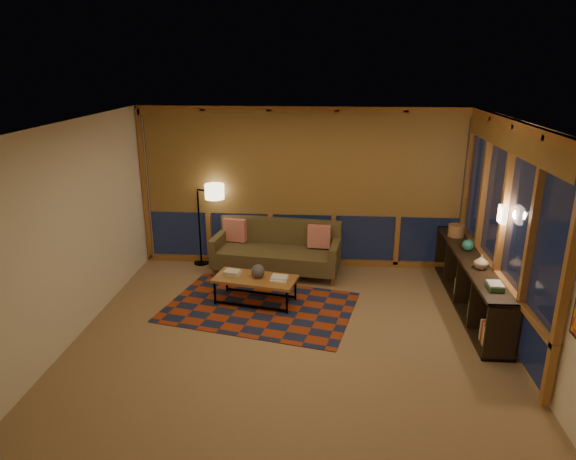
# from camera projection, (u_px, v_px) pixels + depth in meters

# --- Properties ---
(floor) EXTENTS (5.50, 5.00, 0.01)m
(floor) POSITION_uv_depth(u_px,v_px,m) (292.00, 334.00, 6.69)
(floor) COLOR #9F8463
(floor) RESTS_ON ground
(ceiling) EXTENTS (5.50, 5.00, 0.01)m
(ceiling) POSITION_uv_depth(u_px,v_px,m) (292.00, 124.00, 5.84)
(ceiling) COLOR beige
(ceiling) RESTS_ON walls
(walls) EXTENTS (5.51, 5.01, 2.70)m
(walls) POSITION_uv_depth(u_px,v_px,m) (292.00, 236.00, 6.27)
(walls) COLOR #EEE5CA
(walls) RESTS_ON floor
(window_wall_back) EXTENTS (5.30, 0.16, 2.60)m
(window_wall_back) POSITION_uv_depth(u_px,v_px,m) (302.00, 189.00, 8.57)
(window_wall_back) COLOR #9F6028
(window_wall_back) RESTS_ON walls
(window_wall_right) EXTENTS (0.16, 3.70, 2.60)m
(window_wall_right) POSITION_uv_depth(u_px,v_px,m) (501.00, 226.00, 6.64)
(window_wall_right) COLOR #9F6028
(window_wall_right) RESTS_ON walls
(wall_sconce) EXTENTS (0.12, 0.18, 0.22)m
(wall_sconce) POSITION_uv_depth(u_px,v_px,m) (502.00, 214.00, 6.44)
(wall_sconce) COLOR #FFE2B3
(wall_sconce) RESTS_ON walls
(sofa) EXTENTS (2.16, 1.10, 0.85)m
(sofa) POSITION_uv_depth(u_px,v_px,m) (276.00, 249.00, 8.48)
(sofa) COLOR #463E26
(sofa) RESTS_ON floor
(pillow_left) EXTENTS (0.41, 0.22, 0.39)m
(pillow_left) POSITION_uv_depth(u_px,v_px,m) (235.00, 231.00, 8.77)
(pillow_left) COLOR red
(pillow_left) RESTS_ON sofa
(pillow_right) EXTENTS (0.38, 0.15, 0.37)m
(pillow_right) POSITION_uv_depth(u_px,v_px,m) (319.00, 238.00, 8.44)
(pillow_right) COLOR red
(pillow_right) RESTS_ON sofa
(area_rug) EXTENTS (2.93, 2.27, 0.01)m
(area_rug) POSITION_uv_depth(u_px,v_px,m) (260.00, 307.00, 7.40)
(area_rug) COLOR maroon
(area_rug) RESTS_ON floor
(coffee_table) EXTENTS (1.27, 0.77, 0.40)m
(coffee_table) POSITION_uv_depth(u_px,v_px,m) (256.00, 290.00, 7.50)
(coffee_table) COLOR #9F6028
(coffee_table) RESTS_ON floor
(book_stack_a) EXTENTS (0.26, 0.22, 0.07)m
(book_stack_a) POSITION_uv_depth(u_px,v_px,m) (232.00, 272.00, 7.53)
(book_stack_a) COLOR white
(book_stack_a) RESTS_ON coffee_table
(book_stack_b) EXTENTS (0.25, 0.21, 0.05)m
(book_stack_b) POSITION_uv_depth(u_px,v_px,m) (279.00, 278.00, 7.35)
(book_stack_b) COLOR white
(book_stack_b) RESTS_ON coffee_table
(ceramic_pot) EXTENTS (0.26, 0.26, 0.20)m
(ceramic_pot) POSITION_uv_depth(u_px,v_px,m) (258.00, 271.00, 7.42)
(ceramic_pot) COLOR black
(ceramic_pot) RESTS_ON coffee_table
(floor_lamp) EXTENTS (0.57, 0.46, 1.46)m
(floor_lamp) POSITION_uv_depth(u_px,v_px,m) (199.00, 224.00, 8.79)
(floor_lamp) COLOR black
(floor_lamp) RESTS_ON floor
(bookshelf) EXTENTS (0.40, 2.96, 0.74)m
(bookshelf) POSITION_uv_depth(u_px,v_px,m) (470.00, 282.00, 7.34)
(bookshelf) COLOR black
(bookshelf) RESTS_ON floor
(basket) EXTENTS (0.25, 0.25, 0.19)m
(basket) POSITION_uv_depth(u_px,v_px,m) (456.00, 231.00, 8.11)
(basket) COLOR #A47148
(basket) RESTS_ON bookshelf
(teal_bowl) EXTENTS (0.18, 0.18, 0.17)m
(teal_bowl) POSITION_uv_depth(u_px,v_px,m) (468.00, 245.00, 7.49)
(teal_bowl) COLOR #22756A
(teal_bowl) RESTS_ON bookshelf
(vase) EXTENTS (0.21, 0.21, 0.20)m
(vase) POSITION_uv_depth(u_px,v_px,m) (481.00, 262.00, 6.83)
(vase) COLOR tan
(vase) RESTS_ON bookshelf
(shelf_book_stack) EXTENTS (0.17, 0.24, 0.07)m
(shelf_book_stack) POSITION_uv_depth(u_px,v_px,m) (495.00, 286.00, 6.25)
(shelf_book_stack) COLOR white
(shelf_book_stack) RESTS_ON bookshelf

